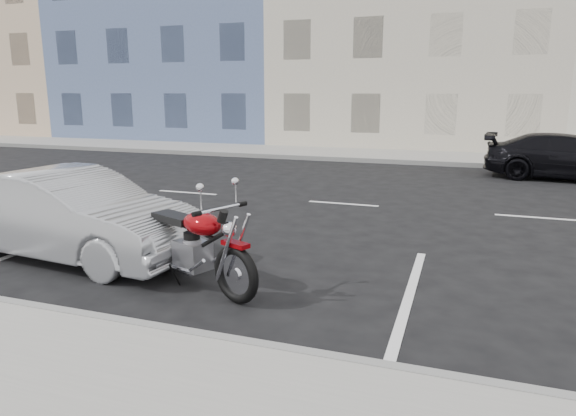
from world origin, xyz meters
name	(u,v)px	position (x,y,z in m)	size (l,w,h in m)	color
ground	(435,210)	(0.00, 0.00, 0.00)	(120.00, 120.00, 0.00)	black
sidewalk_far	(320,153)	(-5.00, 8.70, 0.07)	(80.00, 3.40, 0.15)	gray
curb_far	(307,158)	(-5.00, 7.00, 0.08)	(80.00, 0.12, 0.16)	gray
bldg_far_west	(38,35)	(-26.00, 16.30, 6.00)	(12.00, 12.00, 12.00)	#CBAD8B
bldg_blue	(204,19)	(-14.00, 16.30, 6.50)	(12.00, 12.00, 13.00)	slate
bldg_cream	(421,24)	(-2.00, 16.30, 5.75)	(12.00, 12.00, 11.50)	beige
motorcycle	(238,262)	(-1.91, -5.89, 0.52)	(2.15, 1.10, 1.14)	black
sedan_silver	(72,215)	(-5.00, -5.11, 0.67)	(1.43, 4.09, 1.35)	#A2A4A9
car_far	(568,157)	(3.31, 5.34, 0.65)	(1.83, 4.50, 1.31)	black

